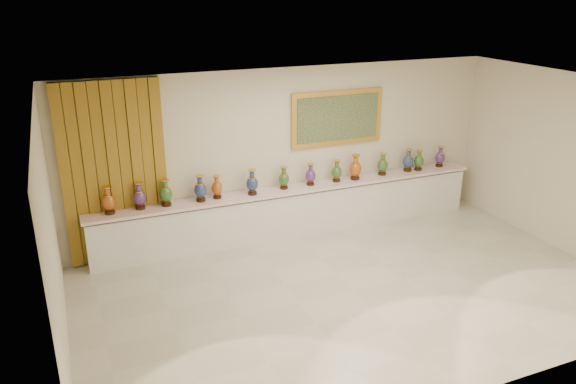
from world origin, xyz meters
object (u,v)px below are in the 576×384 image
at_px(vase_0, 109,202).
at_px(vase_2, 166,194).
at_px(counter, 294,211).
at_px(vase_1, 140,197).

bearing_deg(vase_0, vase_2, 0.28).
height_order(counter, vase_1, vase_1).
relative_size(counter, vase_0, 16.04).
bearing_deg(vase_0, vase_1, 2.51).
bearing_deg(counter, vase_0, -179.88).
xyz_separation_m(counter, vase_0, (-3.18, -0.01, 0.67)).
relative_size(vase_0, vase_1, 1.01).
distance_m(counter, vase_1, 2.78).
bearing_deg(vase_1, vase_0, -177.49).
height_order(counter, vase_2, vase_2).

